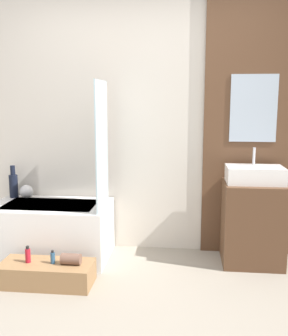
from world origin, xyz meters
TOP-DOWN VIEW (x-y plane):
  - ground_plane at (0.00, 0.00)m, footprint 12.00×12.00m
  - wall_tiled_back at (0.00, 1.58)m, footprint 4.20×0.06m
  - wall_wood_accent at (1.02, 1.53)m, footprint 0.91×0.04m
  - bathtub at (-0.88, 1.20)m, footprint 1.11×0.65m
  - glass_shower_screen at (-0.35, 1.13)m, footprint 0.01×0.47m
  - wooden_step_bench at (-0.73, 0.64)m, footprint 0.76×0.32m
  - vanity_cabinet at (1.02, 1.28)m, footprint 0.54×0.47m
  - sink at (1.02, 1.28)m, footprint 0.51×0.32m
  - vase_tall_dark at (-1.34, 1.44)m, footprint 0.09×0.09m
  - vase_round_light at (-1.19, 1.41)m, footprint 0.13×0.13m
  - bottle_soap_primary at (-0.88, 0.64)m, footprint 0.04×0.04m
  - bottle_soap_secondary at (-0.67, 0.64)m, footprint 0.04×0.04m
  - towel_roll at (-0.52, 0.64)m, footprint 0.16×0.09m

SIDE VIEW (x-z plane):
  - ground_plane at x=0.00m, z-range 0.00..0.00m
  - wooden_step_bench at x=-0.73m, z-range 0.00..0.18m
  - towel_roll at x=-0.52m, z-range 0.18..0.27m
  - bottle_soap_secondary at x=-0.67m, z-range 0.18..0.29m
  - bottle_soap_primary at x=-0.88m, z-range 0.18..0.32m
  - bathtub at x=-0.88m, z-range 0.00..0.53m
  - vanity_cabinet at x=1.02m, z-range 0.00..0.76m
  - vase_round_light at x=-1.19m, z-range 0.53..0.66m
  - vase_tall_dark at x=-1.34m, z-range 0.49..0.82m
  - sink at x=1.02m, z-range 0.68..0.99m
  - glass_shower_screen at x=-0.35m, z-range 0.53..1.67m
  - wall_tiled_back at x=0.00m, z-range 0.00..2.60m
  - wall_wood_accent at x=1.02m, z-range 0.01..2.61m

